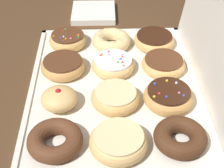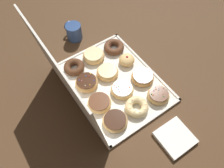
# 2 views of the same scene
# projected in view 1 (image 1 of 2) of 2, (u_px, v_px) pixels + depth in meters

# --- Properties ---
(ground_plane) EXTENTS (3.00, 3.00, 0.00)m
(ground_plane) POSITION_uv_depth(u_px,v_px,m) (114.00, 90.00, 0.86)
(ground_plane) COLOR #4C331E
(donut_box) EXTENTS (0.55, 0.42, 0.01)m
(donut_box) POSITION_uv_depth(u_px,v_px,m) (114.00, 88.00, 0.86)
(donut_box) COLOR silver
(donut_box) RESTS_ON ground
(sprinkle_donut_0) EXTENTS (0.11, 0.11, 0.04)m
(sprinkle_donut_0) POSITION_uv_depth(u_px,v_px,m) (68.00, 39.00, 0.99)
(sprinkle_donut_0) COLOR tan
(sprinkle_donut_0) RESTS_ON donut_box
(chocolate_frosted_donut_1) EXTENTS (0.12, 0.12, 0.04)m
(chocolate_frosted_donut_1) POSITION_uv_depth(u_px,v_px,m) (63.00, 66.00, 0.89)
(chocolate_frosted_donut_1) COLOR tan
(chocolate_frosted_donut_1) RESTS_ON donut_box
(jelly_filled_donut_2) EXTENTS (0.08, 0.08, 0.05)m
(jelly_filled_donut_2) POSITION_uv_depth(u_px,v_px,m) (59.00, 99.00, 0.79)
(jelly_filled_donut_2) COLOR #E5B770
(jelly_filled_donut_2) RESTS_ON donut_box
(chocolate_cake_ring_donut_3) EXTENTS (0.12, 0.12, 0.04)m
(chocolate_cake_ring_donut_3) POSITION_uv_depth(u_px,v_px,m) (55.00, 140.00, 0.70)
(chocolate_cake_ring_donut_3) COLOR #59331E
(chocolate_cake_ring_donut_3) RESTS_ON donut_box
(cruller_donut_4) EXTENTS (0.11, 0.11, 0.04)m
(cruller_donut_4) POSITION_uv_depth(u_px,v_px,m) (111.00, 40.00, 0.99)
(cruller_donut_4) COLOR #EACC8C
(cruller_donut_4) RESTS_ON donut_box
(sprinkle_donut_5) EXTENTS (0.11, 0.11, 0.04)m
(sprinkle_donut_5) POSITION_uv_depth(u_px,v_px,m) (115.00, 64.00, 0.90)
(sprinkle_donut_5) COLOR #E5B770
(sprinkle_donut_5) RESTS_ON donut_box
(glazed_ring_donut_6) EXTENTS (0.12, 0.12, 0.04)m
(glazed_ring_donut_6) POSITION_uv_depth(u_px,v_px,m) (116.00, 97.00, 0.80)
(glazed_ring_donut_6) COLOR tan
(glazed_ring_donut_6) RESTS_ON donut_box
(glazed_ring_donut_7) EXTENTS (0.12, 0.12, 0.04)m
(glazed_ring_donut_7) POSITION_uv_depth(u_px,v_px,m) (118.00, 142.00, 0.69)
(glazed_ring_donut_7) COLOR #E5B770
(glazed_ring_donut_7) RESTS_ON donut_box
(chocolate_frosted_donut_8) EXTENTS (0.12, 0.12, 0.04)m
(chocolate_frosted_donut_8) POSITION_uv_depth(u_px,v_px,m) (154.00, 40.00, 0.99)
(chocolate_frosted_donut_8) COLOR tan
(chocolate_frosted_donut_8) RESTS_ON donut_box
(chocolate_frosted_donut_9) EXTENTS (0.12, 0.12, 0.04)m
(chocolate_frosted_donut_9) POSITION_uv_depth(u_px,v_px,m) (163.00, 64.00, 0.90)
(chocolate_frosted_donut_9) COLOR tan
(chocolate_frosted_donut_9) RESTS_ON donut_box
(sprinkle_donut_10) EXTENTS (0.12, 0.12, 0.04)m
(sprinkle_donut_10) POSITION_uv_depth(u_px,v_px,m) (168.00, 96.00, 0.80)
(sprinkle_donut_10) COLOR tan
(sprinkle_donut_10) RESTS_ON donut_box
(chocolate_cake_ring_donut_11) EXTENTS (0.11, 0.11, 0.04)m
(chocolate_cake_ring_donut_11) POSITION_uv_depth(u_px,v_px,m) (180.00, 137.00, 0.70)
(chocolate_cake_ring_donut_11) COLOR #472816
(chocolate_cake_ring_donut_11) RESTS_ON donut_box
(napkin_stack) EXTENTS (0.15, 0.15, 0.02)m
(napkin_stack) POSITION_uv_depth(u_px,v_px,m) (94.00, 13.00, 1.16)
(napkin_stack) COLOR white
(napkin_stack) RESTS_ON ground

